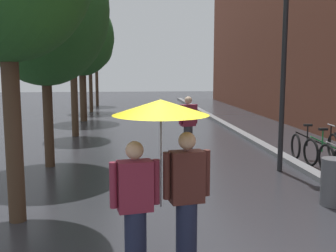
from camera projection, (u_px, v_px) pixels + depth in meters
kerb_strip at (242, 133)px, 15.01m from camera, size 0.30×36.00×0.12m
street_tree_1 at (44, 9)px, 9.63m from camera, size 3.13×3.13×5.69m
street_tree_2 at (72, 33)px, 14.28m from camera, size 2.26×2.26×4.90m
street_tree_3 at (81, 37)px, 18.52m from camera, size 2.98×2.98×5.67m
street_tree_4 at (90, 39)px, 22.65m from camera, size 2.77×2.77×5.55m
street_tree_5 at (96, 47)px, 26.65m from camera, size 2.21×2.21×5.34m
parked_bicycle_3 at (329, 150)px, 10.27m from camera, size 1.14×0.79×0.96m
parked_bicycle_4 at (314, 145)px, 10.97m from camera, size 1.14×0.79×0.96m
couple_under_umbrella at (161, 159)px, 4.72m from camera, size 1.20×1.13×2.08m
street_lamp_post at (284, 63)px, 9.35m from camera, size 0.24×0.24×4.40m
litter_bin at (333, 182)px, 7.23m from camera, size 0.44×0.44×0.85m
pedestrian_walking_midground at (188, 125)px, 11.52m from camera, size 0.56×0.34×1.66m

